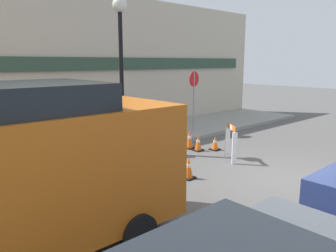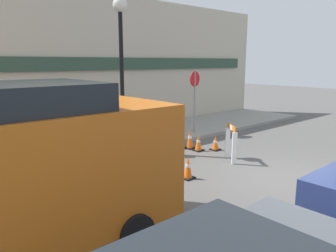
{
  "view_description": "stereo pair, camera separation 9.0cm",
  "coord_description": "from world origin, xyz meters",
  "px_view_note": "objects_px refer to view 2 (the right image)",
  "views": [
    {
      "loc": [
        -7.23,
        -3.64,
        2.88
      ],
      "look_at": [
        -0.84,
        3.48,
        1.0
      ],
      "focal_mm": 35.0,
      "sensor_mm": 36.0,
      "label": 1
    },
    {
      "loc": [
        -7.16,
        -3.7,
        2.88
      ],
      "look_at": [
        -0.84,
        3.48,
        1.0
      ],
      "focal_mm": 35.0,
      "sensor_mm": 36.0,
      "label": 2
    }
  ],
  "objects_px": {
    "stop_sign": "(195,92)",
    "person_worker": "(147,126)",
    "person_pedestrian": "(77,114)",
    "streetlamp_post": "(121,53)"
  },
  "relations": [
    {
      "from": "person_worker",
      "to": "person_pedestrian",
      "type": "relative_size",
      "value": 0.96
    },
    {
      "from": "streetlamp_post",
      "to": "person_worker",
      "type": "relative_size",
      "value": 2.76
    },
    {
      "from": "streetlamp_post",
      "to": "person_worker",
      "type": "bearing_deg",
      "value": -64.0
    },
    {
      "from": "stop_sign",
      "to": "streetlamp_post",
      "type": "bearing_deg",
      "value": -3.58
    },
    {
      "from": "streetlamp_post",
      "to": "stop_sign",
      "type": "height_order",
      "value": "streetlamp_post"
    },
    {
      "from": "stop_sign",
      "to": "person_pedestrian",
      "type": "bearing_deg",
      "value": -27.95
    },
    {
      "from": "stop_sign",
      "to": "person_worker",
      "type": "relative_size",
      "value": 1.41
    },
    {
      "from": "streetlamp_post",
      "to": "person_worker",
      "type": "distance_m",
      "value": 2.4
    },
    {
      "from": "person_worker",
      "to": "person_pedestrian",
      "type": "height_order",
      "value": "person_pedestrian"
    },
    {
      "from": "person_pedestrian",
      "to": "stop_sign",
      "type": "bearing_deg",
      "value": 149.2
    }
  ]
}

